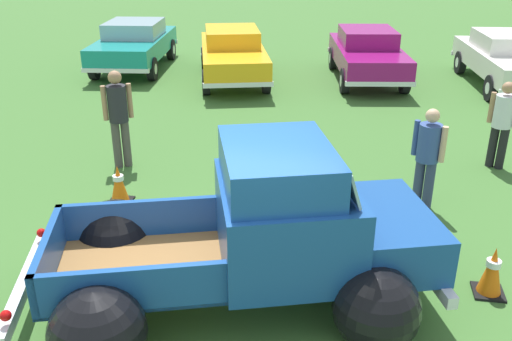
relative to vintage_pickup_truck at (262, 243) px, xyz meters
name	(u,v)px	position (x,y,z in m)	size (l,w,h in m)	color
ground_plane	(229,301)	(-0.37, -0.12, -0.76)	(80.00, 80.00, 0.00)	#3D6B2D
vintage_pickup_truck	(262,243)	(0.00, 0.00, 0.00)	(4.99, 3.79, 1.96)	black
show_car_0	(134,43)	(-5.85, 10.87, 0.03)	(2.41, 4.55, 1.43)	black
show_car_1	(233,52)	(-2.58, 10.08, 0.03)	(2.97, 4.95, 1.43)	black
show_car_2	(367,53)	(1.19, 10.71, 0.02)	(2.44, 4.57, 1.43)	black
show_car_3	(509,58)	(5.00, 10.69, 0.03)	(2.40, 4.79, 1.43)	black
spectator_0	(502,120)	(3.53, 4.65, 0.15)	(0.50, 0.47, 1.59)	black
spectator_1	(428,153)	(2.07, 2.79, 0.15)	(0.50, 0.47, 1.60)	navy
spectator_2	(118,113)	(-3.18, 3.47, 0.27)	(0.50, 0.47, 1.78)	#4C4742
lane_cone_0	(119,184)	(-2.66, 2.09, -0.45)	(0.36, 0.36, 0.63)	black
lane_cone_1	(492,271)	(2.66, 0.58, -0.45)	(0.36, 0.36, 0.63)	black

